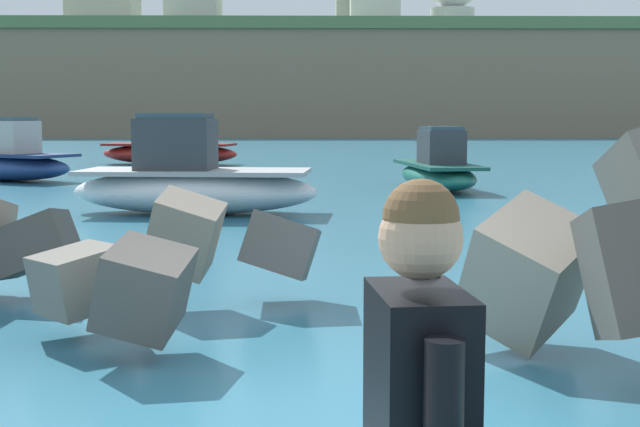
# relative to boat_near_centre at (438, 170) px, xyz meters

# --- Properties ---
(ground_plane) EXTENTS (400.00, 400.00, 0.00)m
(ground_plane) POSITION_rel_boat_near_centre_xyz_m (-3.93, -19.47, -0.59)
(ground_plane) COLOR #2D6B84
(breakwater_jetty) EXTENTS (28.52, 6.90, 2.39)m
(breakwater_jetty) POSITION_rel_boat_near_centre_xyz_m (-1.62, -17.79, 0.37)
(breakwater_jetty) COLOR slate
(breakwater_jetty) RESTS_ON ground
(boat_near_centre) EXTENTS (2.37, 5.49, 1.87)m
(boat_near_centre) POSITION_rel_boat_near_centre_xyz_m (0.00, 0.00, 0.00)
(boat_near_centre) COLOR #1E6656
(boat_near_centre) RESTS_ON ground
(boat_mid_left) EXTENTS (6.53, 3.25, 2.26)m
(boat_mid_left) POSITION_rel_boat_near_centre_xyz_m (-10.01, 13.69, 0.12)
(boat_mid_left) COLOR maroon
(boat_mid_left) RESTS_ON ground
(boat_mid_centre) EXTENTS (5.66, 2.66, 2.23)m
(boat_mid_centre) POSITION_rel_boat_near_centre_xyz_m (-6.44, -6.39, 0.12)
(boat_mid_centre) COLOR white
(boat_mid_centre) RESTS_ON ground
(boat_far_left) EXTENTS (6.35, 4.82, 2.13)m
(boat_far_left) POSITION_rel_boat_near_centre_xyz_m (-14.22, 3.85, 0.09)
(boat_far_left) COLOR navy
(boat_far_left) RESTS_ON ground
(mooring_buoy_inner) EXTENTS (0.44, 0.44, 0.44)m
(mooring_buoy_inner) POSITION_rel_boat_near_centre_xyz_m (11.19, 13.90, -0.37)
(mooring_buoy_inner) COLOR #E54C1E
(mooring_buoy_inner) RESTS_ON ground
(headland_bluff) EXTENTS (106.94, 32.80, 12.00)m
(headland_bluff) POSITION_rel_boat_near_centre_xyz_m (-5.25, 78.22, 5.44)
(headland_bluff) COLOR #847056
(headland_bluff) RESTS_ON ground
(station_building_west) EXTENTS (8.19, 6.75, 4.62)m
(station_building_west) POSITION_rel_boat_near_centre_xyz_m (-28.15, 80.33, 13.74)
(station_building_west) COLOR #B2ADA3
(station_building_west) RESTS_ON headland_bluff
(station_building_east) EXTENTS (5.64, 8.19, 5.41)m
(station_building_east) POSITION_rel_boat_near_centre_xyz_m (3.47, 74.23, 14.14)
(station_building_east) COLOR silver
(station_building_east) RESTS_ON headland_bluff
(station_building_annex) EXTENTS (4.93, 4.24, 6.18)m
(station_building_annex) POSITION_rel_boat_near_centre_xyz_m (1.71, 77.30, 14.52)
(station_building_annex) COLOR #B2ADA3
(station_building_annex) RESTS_ON headland_bluff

